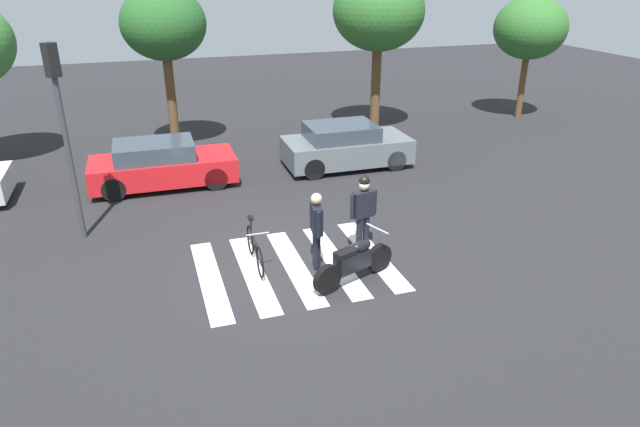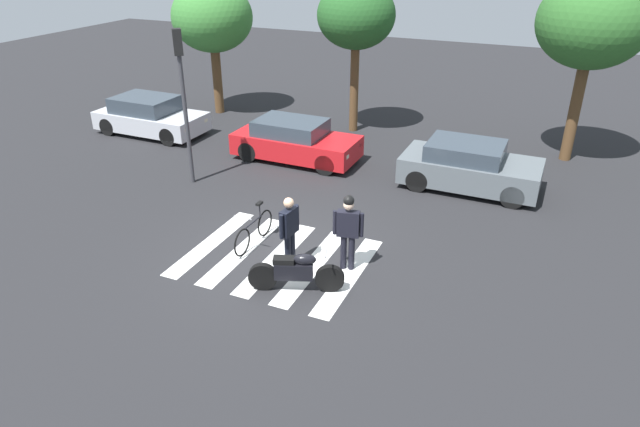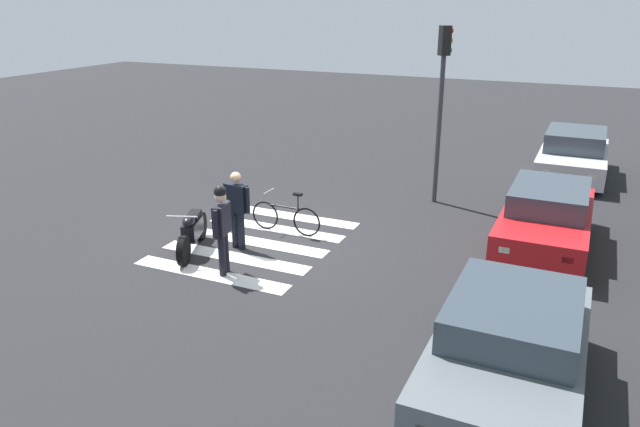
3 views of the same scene
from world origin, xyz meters
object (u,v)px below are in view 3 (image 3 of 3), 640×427
object	(u,v)px
car_silver_sedan	(573,155)
traffic_light_pole	(442,88)
police_motorcycle	(192,231)
car_red_convertible	(546,218)
car_grey_coupe	(509,351)
leaning_bicycle	(286,217)
officer_by_motorcycle	(237,205)
officer_on_foot	(222,224)

from	to	relation	value
car_silver_sedan	traffic_light_pole	size ratio (longest dim) A/B	0.91
police_motorcycle	car_silver_sedan	world-z (taller)	car_silver_sedan
car_red_convertible	car_grey_coupe	world-z (taller)	car_grey_coupe
car_silver_sedan	car_grey_coupe	world-z (taller)	car_grey_coupe
police_motorcycle	leaning_bicycle	bearing A→B (deg)	142.96
officer_by_motorcycle	car_grey_coupe	world-z (taller)	officer_by_motorcycle
car_red_convertible	traffic_light_pole	xyz separation A→B (m)	(-2.04, -2.89, 2.33)
officer_by_motorcycle	car_red_convertible	bearing A→B (deg)	114.91
traffic_light_pole	car_silver_sedan	bearing A→B (deg)	142.06
leaning_bicycle	traffic_light_pole	world-z (taller)	traffic_light_pole
police_motorcycle	car_grey_coupe	world-z (taller)	car_grey_coupe
car_silver_sedan	traffic_light_pole	xyz separation A→B (m)	(4.06, -3.16, 2.32)
car_red_convertible	officer_on_foot	bearing A→B (deg)	-54.31
police_motorcycle	traffic_light_pole	size ratio (longest dim) A/B	0.43
car_red_convertible	officer_by_motorcycle	bearing A→B (deg)	-65.09
police_motorcycle	car_red_convertible	size ratio (longest dim) A/B	0.47
officer_on_foot	leaning_bicycle	bearing A→B (deg)	177.67
car_red_convertible	traffic_light_pole	bearing A→B (deg)	-125.11
leaning_bicycle	officer_by_motorcycle	xyz separation A→B (m)	(1.22, -0.52, 0.60)
traffic_light_pole	police_motorcycle	bearing A→B (deg)	-36.02
car_silver_sedan	car_red_convertible	bearing A→B (deg)	-2.52
officer_on_foot	officer_by_motorcycle	bearing A→B (deg)	-160.92
leaning_bicycle	police_motorcycle	bearing A→B (deg)	-37.04
car_grey_coupe	leaning_bicycle	bearing A→B (deg)	-126.85
car_red_convertible	car_grey_coupe	distance (m)	5.63
leaning_bicycle	officer_by_motorcycle	size ratio (longest dim) A/B	1.03
traffic_light_pole	officer_by_motorcycle	bearing A→B (deg)	-32.66
officer_by_motorcycle	car_grey_coupe	bearing A→B (deg)	64.38
officer_by_motorcycle	leaning_bicycle	bearing A→B (deg)	156.90
leaning_bicycle	car_grey_coupe	size ratio (longest dim) A/B	0.44
car_silver_sedan	officer_on_foot	bearing A→B (deg)	-30.02
leaning_bicycle	car_red_convertible	size ratio (longest dim) A/B	0.43
car_red_convertible	police_motorcycle	bearing A→B (deg)	-63.98
car_silver_sedan	traffic_light_pole	world-z (taller)	traffic_light_pole
officer_by_motorcycle	car_red_convertible	distance (m)	6.60
police_motorcycle	officer_on_foot	bearing A→B (deg)	60.83
police_motorcycle	officer_by_motorcycle	size ratio (longest dim) A/B	1.14
officer_by_motorcycle	car_grey_coupe	xyz separation A→B (m)	(2.86, 5.96, -0.30)
leaning_bicycle	car_grey_coupe	xyz separation A→B (m)	(4.07, 5.44, 0.29)
leaning_bicycle	car_silver_sedan	world-z (taller)	car_silver_sedan
leaning_bicycle	officer_on_foot	size ratio (longest dim) A/B	0.96
car_red_convertible	car_grey_coupe	size ratio (longest dim) A/B	1.04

